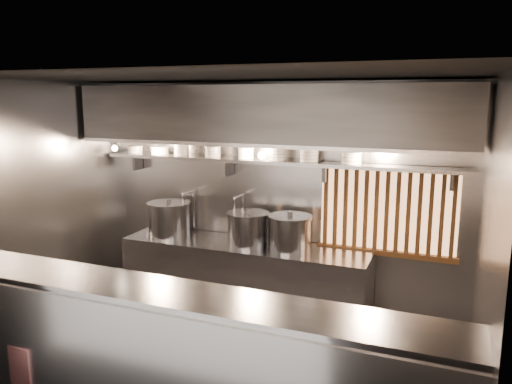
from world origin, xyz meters
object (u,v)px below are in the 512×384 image
Objects in this scene: pendant_bulb at (262,155)px; stock_pot_right at (248,229)px; stock_pot_left at (169,219)px; heat_lamp at (114,143)px; stock_pot_mid at (290,233)px.

pendant_bulb is 0.30× the size of stock_pot_right.
pendant_bulb is 0.88m from stock_pot_right.
stock_pot_left is 1.06× the size of stock_pot_right.
stock_pot_left is at bearing -175.95° from pendant_bulb.
stock_pot_mid is at bearing 6.81° from heat_lamp.
pendant_bulb reaches higher than stock_pot_left.
stock_pot_mid is at bearing -0.14° from stock_pot_left.
heat_lamp is 1.94m from stock_pot_right.
heat_lamp is 0.53× the size of stock_pot_left.
pendant_bulb is (1.80, 0.35, -0.11)m from heat_lamp.
stock_pot_mid is (0.38, -0.09, -0.86)m from pendant_bulb.
stock_pot_mid is at bearing -13.39° from pendant_bulb.
pendant_bulb reaches higher than stock_pot_right.
heat_lamp reaches higher than stock_pot_mid.
heat_lamp is 0.62× the size of stock_pot_mid.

